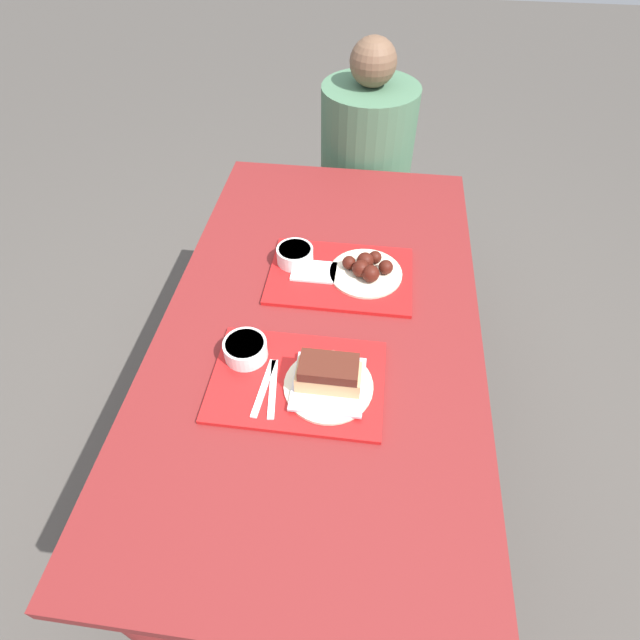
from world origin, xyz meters
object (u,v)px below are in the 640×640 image
object	(u,v)px
tray_near	(297,381)
wings_plate_far	(367,269)
bowl_coleslaw_near	(245,349)
person_seated_across	(367,141)
tray_far	(340,276)
bowl_coleslaw_far	(295,254)
brisket_sandwich_plate	(329,378)

from	to	relation	value
tray_near	wings_plate_far	size ratio (longest dim) A/B	1.96
tray_near	bowl_coleslaw_near	bearing A→B (deg)	157.45
tray_near	person_seated_across	xyz separation A→B (m)	(0.09, 1.23, -0.00)
wings_plate_far	person_seated_across	size ratio (longest dim) A/B	0.33
tray_far	wings_plate_far	bearing A→B (deg)	7.44
bowl_coleslaw_far	wings_plate_far	world-z (taller)	wings_plate_far
tray_far	bowl_coleslaw_near	bearing A→B (deg)	-121.55
bowl_coleslaw_near	brisket_sandwich_plate	distance (m)	0.23
tray_near	brisket_sandwich_plate	distance (m)	0.09
tray_far	bowl_coleslaw_far	world-z (taller)	bowl_coleslaw_far
brisket_sandwich_plate	wings_plate_far	bearing A→B (deg)	81.19
tray_far	person_seated_across	bearing A→B (deg)	88.02
tray_far	person_seated_across	world-z (taller)	person_seated_across
bowl_coleslaw_near	brisket_sandwich_plate	xyz separation A→B (m)	(0.22, -0.07, 0.01)
bowl_coleslaw_near	person_seated_across	bearing A→B (deg)	78.63
bowl_coleslaw_near	tray_far	bearing A→B (deg)	58.45
wings_plate_far	person_seated_across	world-z (taller)	person_seated_across
bowl_coleslaw_near	bowl_coleslaw_far	xyz separation A→B (m)	(0.06, 0.38, 0.00)
bowl_coleslaw_near	bowl_coleslaw_far	distance (m)	0.38
bowl_coleslaw_far	tray_far	bearing A→B (deg)	-16.30
tray_near	wings_plate_far	bearing A→B (deg)	70.62
tray_far	bowl_coleslaw_near	distance (m)	0.40
tray_near	brisket_sandwich_plate	world-z (taller)	brisket_sandwich_plate
tray_far	bowl_coleslaw_near	world-z (taller)	bowl_coleslaw_near
tray_near	tray_far	distance (m)	0.40
brisket_sandwich_plate	wings_plate_far	xyz separation A→B (m)	(0.06, 0.42, -0.01)
tray_far	bowl_coleslaw_far	xyz separation A→B (m)	(-0.14, 0.04, 0.03)
brisket_sandwich_plate	tray_far	bearing A→B (deg)	91.60
tray_far	brisket_sandwich_plate	world-z (taller)	brisket_sandwich_plate
tray_far	brisket_sandwich_plate	xyz separation A→B (m)	(0.01, -0.41, 0.04)
bowl_coleslaw_far	wings_plate_far	distance (m)	0.22
tray_far	brisket_sandwich_plate	distance (m)	0.41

